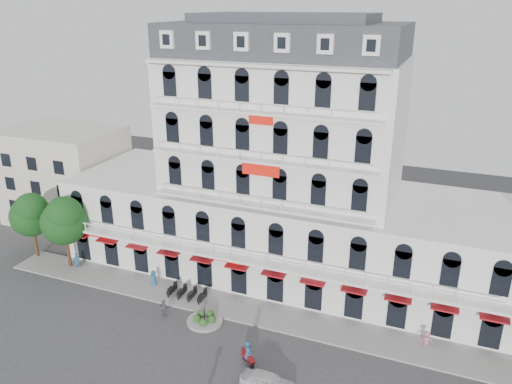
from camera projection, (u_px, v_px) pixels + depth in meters
name	position (u px, v px, depth m)	size (l,w,h in m)	color
ground	(204.00, 374.00, 38.15)	(120.00, 120.00, 0.00)	#38383A
sidewalk	(249.00, 310.00, 45.94)	(53.00, 4.00, 0.16)	gray
main_building	(283.00, 179.00, 50.25)	(45.00, 15.00, 25.80)	silver
flank_building_west	(65.00, 175.00, 63.80)	(14.00, 10.00, 12.00)	beige
traffic_island	(205.00, 320.00, 44.32)	(3.20, 3.20, 1.60)	gray
parked_scooter_row	(187.00, 298.00, 48.00)	(4.40, 1.80, 1.10)	black
tree_west_outer	(31.00, 213.00, 53.92)	(4.50, 4.48, 7.76)	#382314
tree_west_inner	(64.00, 219.00, 51.64)	(4.76, 4.76, 8.25)	#382314
parked_car	(268.00, 382.00, 36.37)	(1.66, 4.12, 1.40)	silver
rider_east	(248.00, 353.00, 38.91)	(1.45, 1.16, 2.08)	maroon
pedestrian_left	(154.00, 278.00, 49.74)	(0.85, 0.55, 1.74)	#275577
pedestrian_mid	(164.00, 308.00, 44.87)	(1.02, 0.43, 1.74)	#5F5C64
pedestrian_right	(426.00, 340.00, 40.74)	(1.04, 0.60, 1.62)	#C1667B
pedestrian_far	(77.00, 261.00, 53.02)	(0.67, 0.44, 1.83)	#265373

